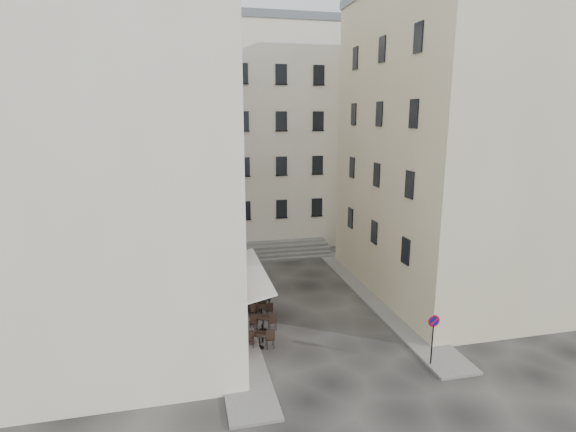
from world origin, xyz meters
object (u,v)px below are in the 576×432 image
object	(u,v)px
bistro_table_a	(260,339)
pedestrian	(267,292)
no_parking_sign	(433,330)
bistro_table_b	(263,322)

from	to	relation	value
bistro_table_a	pedestrian	world-z (taller)	pedestrian
no_parking_sign	bistro_table_b	distance (m)	8.46
bistro_table_a	bistro_table_b	world-z (taller)	bistro_table_a
no_parking_sign	bistro_table_a	bearing A→B (deg)	158.17
bistro_table_b	pedestrian	size ratio (longest dim) A/B	0.79
no_parking_sign	bistro_table_b	xyz separation A→B (m)	(-6.69, 5.03, -1.24)
bistro_table_a	pedestrian	bearing A→B (deg)	75.52
no_parking_sign	pedestrian	xyz separation A→B (m)	(-5.93, 8.03, -0.86)
bistro_table_a	pedestrian	size ratio (longest dim) A/B	0.79
no_parking_sign	bistro_table_a	xyz separation A→B (m)	(-7.16, 3.27, -1.24)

